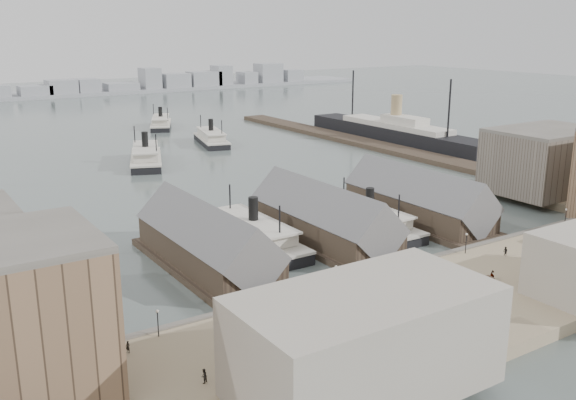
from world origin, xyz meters
TOP-DOWN VIEW (x-y plane):
  - ground at (0.00, 0.00)m, footprint 900.00×900.00m
  - quay at (0.00, -20.00)m, footprint 180.00×30.00m
  - seawall at (0.00, -5.20)m, footprint 180.00×1.20m
  - east_wharf at (78.00, 90.00)m, footprint 10.00×180.00m
  - ferry_shed_west at (-26.00, 16.88)m, footprint 14.00×42.00m
  - ferry_shed_center at (0.00, 16.88)m, footprint 14.00×42.00m
  - ferry_shed_east at (26.00, 16.88)m, footprint 14.00×42.00m
  - warehouse_east_back at (68.00, 15.00)m, footprint 28.00×20.00m
  - street_bldg_west at (-30.00, -32.00)m, footprint 30.00×16.00m
  - lamp_post_far_w at (-45.00, -7.00)m, footprint 0.44×0.44m
  - lamp_post_near_w at (-15.00, -7.00)m, footprint 0.44×0.44m
  - lamp_post_near_e at (15.00, -7.00)m, footprint 0.44×0.44m
  - lamp_post_far_e at (45.00, -7.00)m, footprint 0.44×0.44m
  - far_shore at (-2.07, 334.14)m, footprint 500.00×40.00m
  - ferry_docked_west at (-13.00, 22.56)m, footprint 9.06×30.20m
  - ferry_docked_east at (13.00, 18.06)m, footprint 8.39×27.95m
  - ferry_open_near at (-2.18, 109.30)m, footprint 19.75×32.16m
  - ferry_open_mid at (31.33, 130.36)m, footprint 14.99×29.09m
  - ferry_open_far at (30.71, 177.50)m, footprint 18.37×27.78m
  - ocean_steamer at (92.00, 96.57)m, footprint 12.16×88.84m
  - horse_cart_left at (-29.98, -19.26)m, footprint 4.55×3.68m
  - horse_cart_center at (-7.59, -18.79)m, footprint 4.94×2.31m
  - horse_cart_right at (8.16, -18.56)m, footprint 4.72×2.30m
  - pedestrian_0 at (-49.99, -9.10)m, footprint 0.70×0.73m
  - pedestrian_1 at (-44.99, -20.97)m, footprint 1.09×1.00m
  - pedestrian_2 at (-28.17, -9.73)m, footprint 1.29×1.29m
  - pedestrian_3 at (-21.70, -22.08)m, footprint 1.12×0.82m
  - pedestrian_4 at (-9.79, -11.93)m, footprint 1.04×0.90m
  - pedestrian_5 at (2.93, -20.78)m, footprint 0.76×0.70m
  - pedestrian_6 at (20.02, -11.93)m, footprint 0.79×0.94m
  - pedestrian_8 at (44.61, -9.39)m, footprint 1.00×0.90m

SIDE VIEW (x-z plane):
  - ground at x=0.00m, z-range 0.00..0.00m
  - east_wharf at x=78.00m, z-range 0.00..1.60m
  - quay at x=0.00m, z-range 0.00..2.00m
  - seawall at x=0.00m, z-range 0.00..2.30m
  - ferry_open_far at x=30.71m, z-range -2.55..7.04m
  - ferry_open_mid at x=31.33m, z-range -2.65..7.31m
  - ferry_docked_east at x=13.00m, z-range -2.65..7.33m
  - ferry_docked_west at x=-13.00m, z-range -2.87..7.92m
  - ferry_open_near at x=-2.18m, z-range -2.93..8.10m
  - horse_cart_right at x=8.16m, z-range 2.03..3.49m
  - horse_cart_left at x=-29.98m, z-range 2.03..3.53m
  - horse_cart_center at x=-7.59m, z-range 2.03..3.55m
  - pedestrian_0 at x=-49.99m, z-range 2.00..3.62m
  - pedestrian_8 at x=44.61m, z-range 2.00..3.63m
  - pedestrian_5 at x=2.93m, z-range 2.00..3.69m
  - pedestrian_6 at x=20.02m, z-range 2.00..3.75m
  - pedestrian_3 at x=-21.70m, z-range 2.00..3.77m
  - pedestrian_2 at x=-28.17m, z-range 2.00..3.80m
  - pedestrian_4 at x=-9.79m, z-range 2.00..3.81m
  - pedestrian_1 at x=-44.99m, z-range 2.00..3.81m
  - ocean_steamer at x=92.00m, z-range -5.06..12.71m
  - far_shore at x=-2.07m, z-range -3.96..11.77m
  - ferry_shed_west at x=-26.00m, z-range -1.66..10.94m
  - ferry_shed_center at x=0.00m, z-range -1.66..10.94m
  - ferry_shed_east at x=26.00m, z-range -1.66..10.94m
  - lamp_post_far_w at x=-45.00m, z-range 2.75..6.67m
  - lamp_post_near_w at x=-15.00m, z-range 2.75..6.67m
  - lamp_post_near_e at x=15.00m, z-range 2.75..6.67m
  - lamp_post_far_e at x=45.00m, z-range 2.75..6.67m
  - street_bldg_west at x=-30.00m, z-range 2.00..14.00m
  - warehouse_east_back at x=68.00m, z-range 2.00..17.00m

